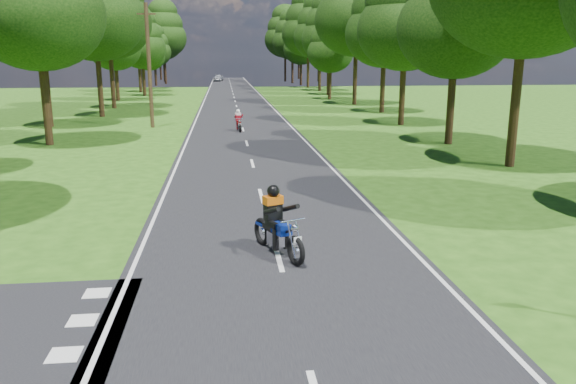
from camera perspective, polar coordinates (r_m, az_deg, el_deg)
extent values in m
plane|color=#274F12|center=(11.51, -0.05, -10.08)|extent=(160.00, 160.00, 0.00)
cube|color=black|center=(60.67, -5.39, 9.16)|extent=(7.00, 140.00, 0.02)
cube|color=silver|center=(13.35, -1.01, -6.56)|extent=(0.12, 2.00, 0.01)
cube|color=silver|center=(19.08, -2.73, -0.38)|extent=(0.12, 2.00, 0.01)
cube|color=silver|center=(24.93, -3.64, 2.93)|extent=(0.12, 2.00, 0.01)
cube|color=silver|center=(30.85, -4.21, 4.97)|extent=(0.12, 2.00, 0.01)
cube|color=silver|center=(36.79, -4.60, 6.35)|extent=(0.12, 2.00, 0.01)
cube|color=silver|center=(42.74, -4.88, 7.35)|extent=(0.12, 2.00, 0.01)
cube|color=silver|center=(48.71, -5.09, 8.11)|extent=(0.12, 2.00, 0.01)
cube|color=silver|center=(54.68, -5.26, 8.70)|extent=(0.12, 2.00, 0.01)
cube|color=silver|center=(60.66, -5.39, 9.17)|extent=(0.12, 2.00, 0.01)
cube|color=silver|center=(66.65, -5.50, 9.56)|extent=(0.12, 2.00, 0.01)
cube|color=silver|center=(72.63, -5.59, 9.88)|extent=(0.12, 2.00, 0.01)
cube|color=silver|center=(78.62, -5.67, 10.16)|extent=(0.12, 2.00, 0.01)
cube|color=silver|center=(84.61, -5.74, 10.39)|extent=(0.12, 2.00, 0.01)
cube|color=silver|center=(90.60, -5.80, 10.60)|extent=(0.12, 2.00, 0.01)
cube|color=silver|center=(96.60, -5.85, 10.78)|extent=(0.12, 2.00, 0.01)
cube|color=silver|center=(102.59, -5.90, 10.93)|extent=(0.12, 2.00, 0.01)
cube|color=silver|center=(108.58, -5.94, 11.07)|extent=(0.12, 2.00, 0.01)
cube|color=silver|center=(114.58, -5.97, 11.20)|extent=(0.12, 2.00, 0.01)
cube|color=silver|center=(120.57, -6.01, 11.31)|extent=(0.12, 2.00, 0.01)
cube|color=silver|center=(126.57, -6.04, 11.42)|extent=(0.12, 2.00, 0.01)
cube|color=silver|center=(60.69, -8.55, 9.08)|extent=(0.10, 140.00, 0.01)
cube|color=silver|center=(60.82, -2.24, 9.23)|extent=(0.10, 140.00, 0.01)
cube|color=silver|center=(9.91, -21.78, -15.09)|extent=(0.50, 0.50, 0.01)
cube|color=silver|center=(10.94, -20.14, -12.14)|extent=(0.50, 0.50, 0.01)
cube|color=silver|center=(12.01, -18.82, -9.69)|extent=(0.50, 0.50, 0.01)
cylinder|color=black|center=(32.73, -23.35, 7.81)|extent=(0.40, 0.40, 3.91)
ellipsoid|color=black|center=(32.69, -24.16, 16.22)|extent=(6.85, 6.85, 5.82)
cylinder|color=black|center=(41.46, -23.20, 8.73)|extent=(0.40, 0.40, 3.79)
ellipsoid|color=black|center=(41.41, -23.82, 15.16)|extent=(6.64, 6.64, 5.64)
cylinder|color=black|center=(47.14, -18.54, 9.89)|extent=(0.40, 0.40, 4.32)
ellipsoid|color=black|center=(47.16, -19.04, 16.34)|extent=(7.56, 7.56, 6.42)
cylinder|color=black|center=(54.57, -17.39, 10.43)|extent=(0.40, 0.40, 4.40)
ellipsoid|color=black|center=(54.60, -17.80, 16.11)|extent=(7.71, 7.71, 6.55)
cylinder|color=black|center=(64.35, -16.96, 10.31)|extent=(0.40, 0.40, 3.20)
ellipsoid|color=black|center=(64.29, -17.21, 13.81)|extent=(5.60, 5.60, 4.76)
ellipsoid|color=black|center=(64.33, -17.31, 15.19)|extent=(4.80, 4.80, 4.08)
ellipsoid|color=black|center=(64.41, -17.41, 16.58)|extent=(3.60, 3.60, 3.06)
cylinder|color=black|center=(71.34, -14.42, 10.74)|extent=(0.40, 0.40, 3.22)
ellipsoid|color=black|center=(71.29, -14.61, 13.92)|extent=(5.64, 5.64, 4.79)
ellipsoid|color=black|center=(71.32, -14.68, 15.18)|extent=(4.83, 4.83, 4.11)
ellipsoid|color=black|center=(71.40, -14.76, 16.43)|extent=(3.62, 3.62, 3.08)
cylinder|color=black|center=(79.23, -14.80, 11.10)|extent=(0.40, 0.40, 3.61)
ellipsoid|color=black|center=(79.20, -15.00, 14.31)|extent=(6.31, 6.31, 5.37)
ellipsoid|color=black|center=(79.25, -15.08, 15.57)|extent=(5.41, 5.41, 4.60)
ellipsoid|color=black|center=(79.35, -15.16, 16.84)|extent=(4.06, 4.06, 3.45)
cylinder|color=black|center=(86.95, -13.82, 11.02)|extent=(0.40, 0.40, 2.67)
ellipsoid|color=black|center=(86.89, -13.94, 13.18)|extent=(4.67, 4.67, 3.97)
ellipsoid|color=black|center=(86.90, -13.99, 14.04)|extent=(4.00, 4.00, 3.40)
ellipsoid|color=black|center=(86.93, -14.04, 14.90)|extent=(3.00, 3.00, 2.55)
cylinder|color=black|center=(96.06, -13.29, 11.38)|extent=(0.40, 0.40, 3.09)
ellipsoid|color=black|center=(96.01, -13.42, 13.65)|extent=(5.40, 5.40, 4.59)
ellipsoid|color=black|center=(96.04, -13.47, 14.54)|extent=(4.63, 4.63, 3.93)
ellipsoid|color=black|center=(96.08, -13.52, 15.44)|extent=(3.47, 3.47, 2.95)
cylinder|color=black|center=(102.42, -12.36, 11.93)|extent=(0.40, 0.40, 4.48)
ellipsoid|color=black|center=(102.44, -12.52, 15.02)|extent=(7.84, 7.84, 6.66)
ellipsoid|color=black|center=(102.53, -12.58, 16.23)|extent=(6.72, 6.72, 5.71)
ellipsoid|color=black|center=(102.66, -12.65, 17.45)|extent=(5.04, 5.04, 4.28)
cylinder|color=black|center=(111.45, -12.44, 11.94)|extent=(0.40, 0.40, 4.09)
ellipsoid|color=black|center=(111.45, -12.58, 14.53)|extent=(7.16, 7.16, 6.09)
ellipsoid|color=black|center=(111.51, -12.63, 15.55)|extent=(6.14, 6.14, 5.22)
ellipsoid|color=black|center=(111.61, -12.69, 16.57)|extent=(4.61, 4.61, 3.92)
cylinder|color=black|center=(25.88, 22.00, 7.41)|extent=(0.40, 0.40, 4.56)
cylinder|color=black|center=(31.71, 16.16, 7.85)|extent=(0.40, 0.40, 3.49)
ellipsoid|color=black|center=(31.61, 16.69, 15.62)|extent=(6.12, 6.12, 5.20)
cylinder|color=black|center=(40.07, 11.50, 9.34)|extent=(0.40, 0.40, 3.69)
ellipsoid|color=black|center=(40.02, 11.82, 15.84)|extent=(6.46, 6.46, 5.49)
ellipsoid|color=black|center=(40.14, 11.95, 18.40)|extent=(5.54, 5.54, 4.71)
cylinder|color=black|center=(48.83, 9.57, 10.16)|extent=(0.40, 0.40, 3.74)
ellipsoid|color=black|center=(48.79, 9.79, 15.57)|extent=(6.55, 6.55, 5.57)
ellipsoid|color=black|center=(48.90, 9.88, 17.71)|extent=(5.62, 5.62, 4.77)
cylinder|color=black|center=(56.73, 6.82, 11.16)|extent=(0.40, 0.40, 4.64)
ellipsoid|color=black|center=(56.79, 6.99, 16.93)|extent=(8.12, 8.12, 6.91)
cylinder|color=black|center=(63.57, 4.26, 10.68)|extent=(0.40, 0.40, 2.91)
ellipsoid|color=black|center=(63.49, 4.32, 13.91)|extent=(5.09, 5.09, 4.33)
ellipsoid|color=black|center=(63.52, 4.34, 15.19)|extent=(4.36, 4.36, 3.71)
ellipsoid|color=black|center=(63.57, 4.36, 16.46)|extent=(3.27, 3.27, 2.78)
cylinder|color=black|center=(71.11, 4.12, 11.38)|extent=(0.40, 0.40, 3.88)
ellipsoid|color=black|center=(71.10, 4.19, 15.22)|extent=(6.78, 6.78, 5.77)
ellipsoid|color=black|center=(71.18, 4.21, 16.74)|extent=(5.81, 5.81, 4.94)
ellipsoid|color=black|center=(71.31, 4.24, 18.26)|extent=(4.36, 4.36, 3.71)
cylinder|color=black|center=(79.50, 3.23, 11.73)|extent=(0.40, 0.40, 4.18)
ellipsoid|color=black|center=(79.51, 3.28, 15.43)|extent=(7.31, 7.31, 6.21)
ellipsoid|color=black|center=(79.60, 3.30, 16.90)|extent=(6.27, 6.27, 5.33)
ellipsoid|color=black|center=(79.75, 3.32, 18.36)|extent=(4.70, 4.70, 4.00)
cylinder|color=black|center=(88.30, 2.05, 12.07)|extent=(0.40, 0.40, 4.63)
ellipsoid|color=black|center=(88.33, 2.08, 15.77)|extent=(8.11, 8.11, 6.89)
ellipsoid|color=black|center=(88.45, 2.09, 17.23)|extent=(6.95, 6.95, 5.91)
ellipsoid|color=black|center=(88.62, 2.11, 18.69)|extent=(5.21, 5.21, 4.43)
cylinder|color=black|center=(95.51, 1.32, 11.80)|extent=(0.40, 0.40, 3.36)
ellipsoid|color=black|center=(95.47, 1.33, 14.29)|extent=(5.88, 5.88, 5.00)
ellipsoid|color=black|center=(95.51, 1.34, 15.27)|extent=(5.04, 5.04, 4.29)
ellipsoid|color=black|center=(95.57, 1.34, 16.25)|extent=(3.78, 3.78, 3.21)
cylinder|color=black|center=(102.60, 0.45, 12.13)|extent=(0.40, 0.40, 4.09)
ellipsoid|color=black|center=(102.59, 0.46, 14.94)|extent=(7.15, 7.15, 6.08)
ellipsoid|color=black|center=(102.66, 0.46, 16.05)|extent=(6.13, 6.13, 5.21)
ellipsoid|color=black|center=(102.77, 0.46, 17.16)|extent=(4.60, 4.60, 3.91)
cylinder|color=black|center=(110.25, -0.28, 12.33)|extent=(0.40, 0.40, 4.48)
ellipsoid|color=black|center=(110.26, -0.28, 15.20)|extent=(7.84, 7.84, 6.66)
ellipsoid|color=black|center=(110.35, -0.29, 16.34)|extent=(6.72, 6.72, 5.71)
ellipsoid|color=black|center=(110.48, -0.29, 17.47)|extent=(5.04, 5.04, 4.28)
cylinder|color=black|center=(121.19, -12.81, 11.97)|extent=(0.40, 0.40, 3.84)
ellipsoid|color=black|center=(121.18, -12.93, 14.20)|extent=(6.72, 6.72, 5.71)
ellipsoid|color=black|center=(121.22, -12.98, 15.08)|extent=(5.76, 5.76, 4.90)
ellipsoid|color=black|center=(121.30, -13.02, 15.97)|extent=(4.32, 4.32, 3.67)
cylinder|color=black|center=(123.57, 1.10, 12.39)|extent=(0.40, 0.40, 4.16)
ellipsoid|color=black|center=(123.57, 1.11, 14.77)|extent=(7.28, 7.28, 6.19)
ellipsoid|color=black|center=(123.63, 1.11, 15.71)|extent=(6.24, 6.24, 5.30)
ellipsoid|color=black|center=(123.72, 1.12, 16.64)|extent=(4.68, 4.68, 3.98)
cylinder|color=black|center=(106.55, -14.75, 11.60)|extent=(0.40, 0.40, 3.52)
ellipsoid|color=black|center=(106.53, -14.90, 13.93)|extent=(6.16, 6.16, 5.24)
ellipsoid|color=black|center=(106.56, -14.96, 14.85)|extent=(5.28, 5.28, 4.49)
ellipsoid|color=black|center=(106.63, -15.01, 15.77)|extent=(3.96, 3.96, 3.37)
cylinder|color=black|center=(110.02, 3.13, 12.31)|extent=(0.40, 0.40, 4.48)
ellipsoid|color=black|center=(110.04, 3.17, 15.18)|extent=(7.84, 7.84, 6.66)
ellipsoid|color=black|center=(110.12, 3.18, 16.32)|extent=(6.72, 6.72, 5.71)
ellipsoid|color=black|center=(110.25, 3.20, 17.45)|extent=(5.04, 5.04, 4.28)
cylinder|color=#382616|center=(38.79, -13.92, 12.27)|extent=(0.26, 0.26, 8.00)
cube|color=#382616|center=(38.87, -14.21, 17.13)|extent=(1.20, 0.10, 0.10)
imported|color=#B4B7BB|center=(111.76, -7.09, 11.45)|extent=(2.18, 4.08, 1.32)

